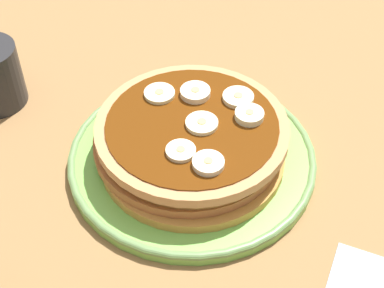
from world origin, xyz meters
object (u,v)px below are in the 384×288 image
(pancake_stack, at_px, (191,140))
(banana_slice_4, at_px, (159,94))
(banana_slice_2, at_px, (195,93))
(banana_slice_6, at_px, (238,98))
(banana_slice_1, at_px, (249,116))
(plate, at_px, (192,157))
(banana_slice_5, at_px, (181,151))
(banana_slice_0, at_px, (202,124))
(banana_slice_3, at_px, (208,164))

(pancake_stack, relative_size, banana_slice_4, 6.33)
(banana_slice_2, distance_m, banana_slice_6, 0.05)
(banana_slice_1, distance_m, banana_slice_4, 0.10)
(banana_slice_4, distance_m, banana_slice_6, 0.08)
(plate, relative_size, banana_slice_1, 8.85)
(banana_slice_4, bearing_deg, banana_slice_5, 147.67)
(pancake_stack, bearing_deg, banana_slice_2, -53.08)
(plate, bearing_deg, banana_slice_0, -148.28)
(banana_slice_2, bearing_deg, banana_slice_4, 42.31)
(banana_slice_2, height_order, banana_slice_6, banana_slice_2)
(banana_slice_1, xyz_separation_m, banana_slice_3, (-0.01, 0.08, -0.00))
(plate, distance_m, banana_slice_1, 0.08)
(plate, height_order, banana_slice_1, banana_slice_1)
(banana_slice_1, bearing_deg, pancake_stack, 51.47)
(plate, xyz_separation_m, banana_slice_4, (0.06, -0.01, 0.05))
(pancake_stack, distance_m, banana_slice_5, 0.05)
(pancake_stack, bearing_deg, banana_slice_4, -11.28)
(banana_slice_3, relative_size, banana_slice_5, 1.04)
(plate, height_order, banana_slice_2, banana_slice_2)
(pancake_stack, height_order, banana_slice_4, banana_slice_4)
(banana_slice_2, xyz_separation_m, banana_slice_5, (-0.05, 0.07, -0.00))
(plate, height_order, banana_slice_6, banana_slice_6)
(banana_slice_2, height_order, banana_slice_3, same)
(banana_slice_5, bearing_deg, banana_slice_2, -57.48)
(plate, distance_m, banana_slice_4, 0.08)
(pancake_stack, height_order, banana_slice_5, banana_slice_5)
(plate, xyz_separation_m, banana_slice_0, (-0.01, -0.01, 0.05))
(pancake_stack, relative_size, banana_slice_5, 7.12)
(banana_slice_1, bearing_deg, banana_slice_4, 20.95)
(pancake_stack, xyz_separation_m, banana_slice_2, (0.03, -0.04, 0.03))
(banana_slice_4, distance_m, banana_slice_5, 0.09)
(banana_slice_1, relative_size, banana_slice_3, 0.98)
(banana_slice_0, bearing_deg, banana_slice_1, -125.70)
(banana_slice_1, distance_m, banana_slice_5, 0.09)
(banana_slice_1, distance_m, banana_slice_2, 0.07)
(plate, bearing_deg, banana_slice_5, 117.08)
(banana_slice_6, bearing_deg, banana_slice_4, 37.38)
(banana_slice_3, bearing_deg, plate, -33.08)
(banana_slice_5, bearing_deg, banana_slice_1, -102.52)
(banana_slice_2, relative_size, banana_slice_5, 1.10)
(banana_slice_0, relative_size, banana_slice_1, 1.11)
(pancake_stack, xyz_separation_m, banana_slice_1, (-0.04, -0.05, 0.03))
(plate, bearing_deg, pancake_stack, 101.46)
(banana_slice_0, bearing_deg, banana_slice_3, 137.59)
(pancake_stack, xyz_separation_m, banana_slice_3, (-0.05, 0.03, 0.03))
(banana_slice_1, height_order, banana_slice_3, banana_slice_1)
(banana_slice_1, height_order, banana_slice_5, banana_slice_1)
(plate, height_order, banana_slice_3, banana_slice_3)
(plate, xyz_separation_m, pancake_stack, (-0.00, 0.00, 0.03))
(banana_slice_4, bearing_deg, banana_slice_1, -159.05)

